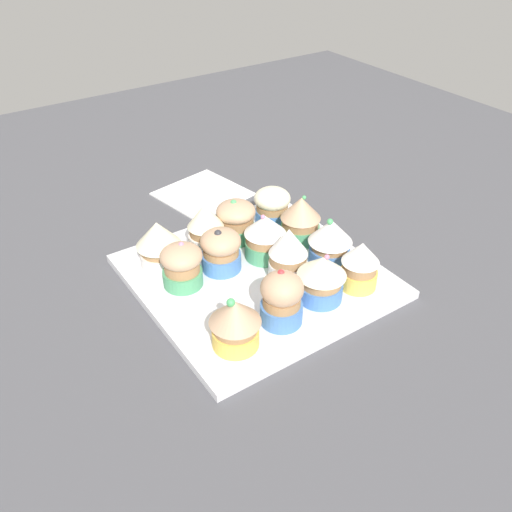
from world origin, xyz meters
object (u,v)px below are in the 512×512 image
at_px(cupcake_3, 206,227).
at_px(cupcake_11, 301,219).
at_px(baking_tray, 256,276).
at_px(cupcake_8, 288,254).
at_px(cupcake_1, 182,265).
at_px(cupcake_7, 265,236).
at_px(cupcake_10, 272,205).
at_px(cupcake_6, 236,220).
at_px(cupcake_2, 235,322).
at_px(cupcake_0, 159,243).
at_px(cupcake_4, 221,250).
at_px(cupcake_9, 321,277).
at_px(cupcake_12, 330,240).
at_px(napkin, 203,193).
at_px(cupcake_5, 282,298).
at_px(cupcake_13, 360,265).

xyz_separation_m(cupcake_3, cupcake_11, (0.06, 0.13, -0.00)).
bearing_deg(baking_tray, cupcake_8, 42.67).
xyz_separation_m(cupcake_1, cupcake_7, (0.01, 0.13, 0.00)).
bearing_deg(cupcake_10, cupcake_6, -83.46).
bearing_deg(cupcake_2, cupcake_0, -179.44).
xyz_separation_m(baking_tray, cupcake_10, (-0.10, 0.10, 0.04)).
xyz_separation_m(cupcake_1, cupcake_4, (-0.00, 0.06, -0.00)).
relative_size(cupcake_9, cupcake_12, 0.94).
bearing_deg(napkin, cupcake_7, -6.46).
height_order(cupcake_5, cupcake_11, same).
distance_m(cupcake_5, cupcake_12, 0.15).
relative_size(cupcake_9, cupcake_13, 0.98).
bearing_deg(napkin, cupcake_0, -44.31).
bearing_deg(cupcake_0, baking_tray, 47.41).
height_order(cupcake_0, cupcake_6, cupcake_0).
bearing_deg(cupcake_2, cupcake_7, 134.31).
relative_size(cupcake_0, cupcake_1, 1.11).
bearing_deg(cupcake_6, cupcake_3, -92.13).
height_order(baking_tray, cupcake_12, cupcake_12).
bearing_deg(cupcake_10, cupcake_3, -87.02).
distance_m(cupcake_9, cupcake_10, 0.21).
height_order(cupcake_7, cupcake_10, cupcake_7).
xyz_separation_m(cupcake_9, cupcake_11, (-0.13, 0.07, 0.00)).
xyz_separation_m(cupcake_4, cupcake_9, (0.13, 0.08, 0.00)).
relative_size(cupcake_1, cupcake_2, 0.91).
bearing_deg(cupcake_1, baking_tray, 69.90).
distance_m(cupcake_1, cupcake_8, 0.15).
bearing_deg(cupcake_9, cupcake_0, -142.97).
xyz_separation_m(baking_tray, cupcake_6, (-0.09, 0.03, 0.04)).
xyz_separation_m(cupcake_1, napkin, (-0.23, 0.16, -0.04)).
relative_size(cupcake_1, cupcake_13, 0.92).
distance_m(cupcake_4, cupcake_6, 0.08).
bearing_deg(cupcake_8, cupcake_13, 44.83).
distance_m(baking_tray, cupcake_6, 0.11).
distance_m(cupcake_4, cupcake_9, 0.15).
xyz_separation_m(cupcake_10, cupcake_12, (0.14, 0.00, 0.01)).
bearing_deg(cupcake_4, cupcake_10, 115.19).
distance_m(cupcake_0, cupcake_13, 0.29).
bearing_deg(baking_tray, cupcake_1, -110.10).
height_order(cupcake_8, cupcake_13, cupcake_8).
height_order(cupcake_0, cupcake_7, same).
relative_size(cupcake_2, cupcake_12, 0.97).
height_order(cupcake_5, cupcake_9, cupcake_5).
xyz_separation_m(cupcake_7, napkin, (-0.24, 0.03, -0.05)).
bearing_deg(cupcake_5, cupcake_12, 116.00).
height_order(baking_tray, cupcake_4, cupcake_4).
bearing_deg(cupcake_0, cupcake_10, 91.76).
distance_m(cupcake_1, cupcake_4, 0.06).
distance_m(cupcake_11, napkin, 0.24).
height_order(cupcake_1, napkin, cupcake_1).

